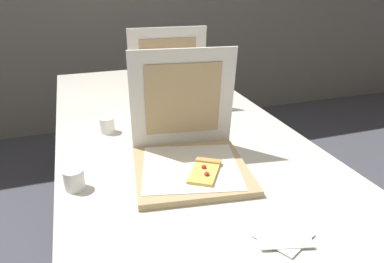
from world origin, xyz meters
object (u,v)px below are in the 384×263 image
Objects in this scene: napkin_pile at (280,232)px; cup_white_mid at (107,125)px; table at (175,140)px; cup_white_near_left at (74,180)px; pizza_box_front at (190,153)px; pizza_box_middle at (174,105)px.

cup_white_mid is at bearing 113.55° from napkin_pile.
cup_white_near_left is (-0.41, -0.33, 0.08)m from table.
cup_white_mid is 0.36× the size of napkin_pile.
table is at bearing -14.39° from cup_white_mid.
napkin_pile is at bearing -66.09° from pizza_box_front.
cup_white_near_left is at bearing 141.82° from napkin_pile.
table is at bearing 90.59° from pizza_box_front.
table is 0.71m from napkin_pile.
pizza_box_front is 0.41m from napkin_pile.
pizza_box_front reaches higher than cup_white_near_left.
cup_white_near_left reaches higher than napkin_pile.
napkin_pile reaches higher than table.
pizza_box_middle is 2.21× the size of napkin_pile.
pizza_box_middle is at bearing 16.07° from cup_white_mid.
table is 34.41× the size of cup_white_near_left.
napkin_pile is (0.34, -0.78, -0.03)m from cup_white_mid.
pizza_box_front is 2.33× the size of napkin_pile.
table is 12.33× the size of napkin_pile.
cup_white_near_left is at bearing -141.34° from table.
cup_white_near_left is at bearing -109.72° from cup_white_mid.
pizza_box_middle reaches higher than pizza_box_front.
cup_white_mid is at bearing 165.61° from table.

